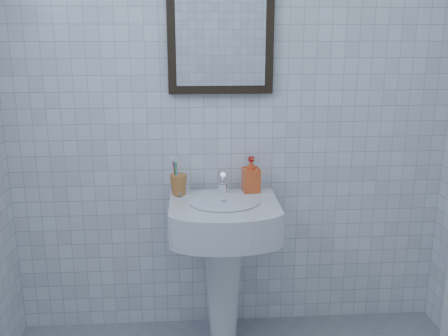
{
  "coord_description": "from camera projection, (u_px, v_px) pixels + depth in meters",
  "views": [
    {
      "loc": [
        -0.2,
        -1.23,
        1.51
      ],
      "look_at": [
        -0.06,
        0.86,
        0.95
      ],
      "focal_mm": 40.0,
      "sensor_mm": 36.0,
      "label": 1
    }
  ],
  "objects": [
    {
      "name": "soap_dispenser",
      "position": [
        251.0,
        174.0,
        2.43
      ],
      "size": [
        0.09,
        0.09,
        0.17
      ],
      "primitive_type": "imported",
      "rotation": [
        0.0,
        0.0,
        0.15
      ],
      "color": "#DE4615",
      "rests_on": "washbasin"
    },
    {
      "name": "faucet",
      "position": [
        222.0,
        184.0,
        2.41
      ],
      "size": [
        0.05,
        0.11,
        0.12
      ],
      "color": "white",
      "rests_on": "washbasin"
    },
    {
      "name": "washbasin",
      "position": [
        224.0,
        248.0,
        2.4
      ],
      "size": [
        0.5,
        0.37,
        0.78
      ],
      "color": "white",
      "rests_on": "ground"
    },
    {
      "name": "wall_back",
      "position": [
        232.0,
        91.0,
        2.42
      ],
      "size": [
        2.2,
        0.02,
        2.5
      ],
      "primitive_type": "cube",
      "color": "silver",
      "rests_on": "ground"
    },
    {
      "name": "toothbrush_cup",
      "position": [
        179.0,
        185.0,
        2.39
      ],
      "size": [
        0.09,
        0.09,
        0.1
      ],
      "primitive_type": null,
      "rotation": [
        0.0,
        0.0,
        -0.07
      ],
      "color": "#C27333",
      "rests_on": "washbasin"
    },
    {
      "name": "wall_mirror",
      "position": [
        221.0,
        27.0,
        2.32
      ],
      "size": [
        0.5,
        0.04,
        0.62
      ],
      "color": "black",
      "rests_on": "wall_back"
    }
  ]
}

